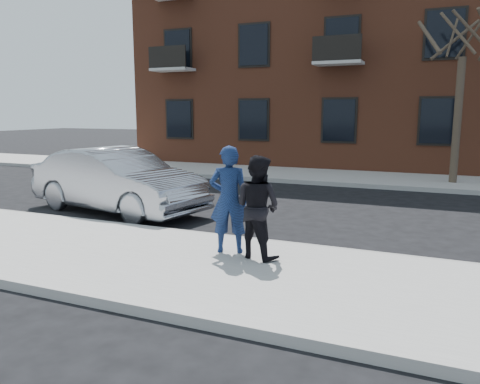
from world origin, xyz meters
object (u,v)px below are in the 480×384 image
at_px(silver_sedan, 117,181).
at_px(man_hoodie, 229,199).
at_px(street_tree, 465,20).
at_px(man_peacoat, 258,207).

height_order(silver_sedan, man_hoodie, man_hoodie).
relative_size(street_tree, silver_sedan, 1.36).
relative_size(street_tree, man_peacoat, 3.95).
relative_size(silver_sedan, man_peacoat, 2.90).
height_order(silver_sedan, man_peacoat, man_peacoat).
distance_m(silver_sedan, man_peacoat, 5.47).
xyz_separation_m(street_tree, man_peacoat, (-3.20, -10.51, -4.51)).
height_order(street_tree, man_hoodie, street_tree).
distance_m(man_hoodie, man_peacoat, 0.57).
bearing_deg(street_tree, silver_sedan, -135.25).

